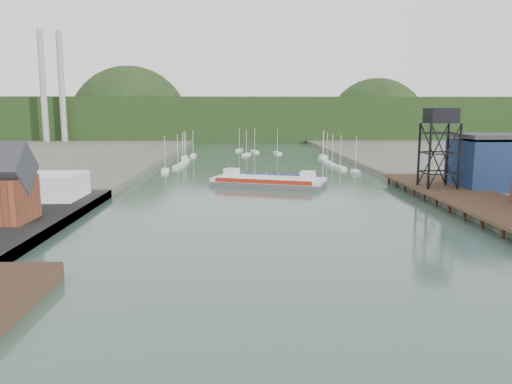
{
  "coord_description": "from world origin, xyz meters",
  "views": [
    {
      "loc": [
        -5.19,
        -42.22,
        17.34
      ],
      "look_at": [
        -2.75,
        40.94,
        4.0
      ],
      "focal_mm": 35.0,
      "sensor_mm": 36.0,
      "label": 1
    }
  ],
  "objects": [
    {
      "name": "blue_shed",
      "position": [
        50.0,
        60.0,
        7.06
      ],
      "size": [
        20.5,
        14.5,
        11.3
      ],
      "color": "#0D1D3B",
      "rests_on": "east_land"
    },
    {
      "name": "marina_sailboats",
      "position": [
        0.08,
        138.46,
        0.35
      ],
      "size": [
        57.71,
        92.65,
        0.9
      ],
      "color": "silver",
      "rests_on": "ground"
    },
    {
      "name": "lift_tower",
      "position": [
        35.0,
        58.0,
        15.65
      ],
      "size": [
        6.5,
        6.5,
        16.0
      ],
      "color": "black",
      "rests_on": "east_pier"
    },
    {
      "name": "ground",
      "position": [
        0.0,
        0.0,
        0.0
      ],
      "size": [
        600.0,
        600.0,
        0.0
      ],
      "primitive_type": "plane",
      "color": "#2A4235",
      "rests_on": "ground"
    },
    {
      "name": "chain_ferry",
      "position": [
        1.31,
        75.57,
        1.08
      ],
      "size": [
        28.25,
        18.65,
        3.78
      ],
      "rotation": [
        0.0,
        0.0,
        -0.34
      ],
      "color": "#4C4D4F",
      "rests_on": "ground"
    },
    {
      "name": "distant_hills",
      "position": [
        -3.98,
        301.35,
        10.38
      ],
      "size": [
        500.0,
        120.0,
        80.0
      ],
      "color": "black",
      "rests_on": "ground"
    },
    {
      "name": "east_pier",
      "position": [
        37.0,
        45.0,
        1.9
      ],
      "size": [
        14.0,
        70.0,
        2.45
      ],
      "color": "black",
      "rests_on": "ground"
    },
    {
      "name": "smokestacks",
      "position": [
        -106.0,
        232.5,
        30.0
      ],
      "size": [
        11.2,
        8.2,
        60.0
      ],
      "color": "#9B9B96",
      "rests_on": "ground"
    },
    {
      "name": "white_shed",
      "position": [
        -44.0,
        50.0,
        3.85
      ],
      "size": [
        18.0,
        12.0,
        4.5
      ],
      "primitive_type": "cube",
      "color": "silver",
      "rests_on": "west_quay"
    }
  ]
}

